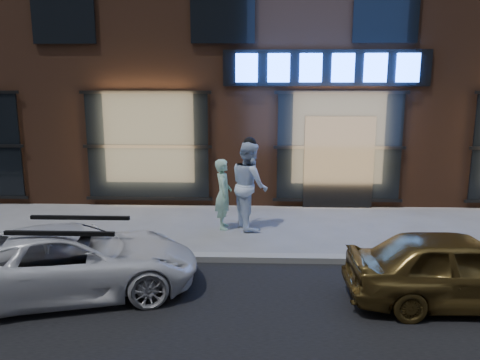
{
  "coord_description": "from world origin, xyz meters",
  "views": [
    {
      "loc": [
        -2.13,
        -8.15,
        3.22
      ],
      "look_at": [
        -2.49,
        1.6,
        1.2
      ],
      "focal_mm": 35.0,
      "sensor_mm": 36.0,
      "label": 1
    }
  ],
  "objects_px": {
    "man_bowtie": "(223,194)",
    "man_cap": "(250,185)",
    "white_suv": "(73,261)",
    "gold_sedan": "(459,269)"
  },
  "relations": [
    {
      "from": "man_bowtie",
      "to": "gold_sedan",
      "type": "xyz_separation_m",
      "value": [
        3.72,
        -3.62,
        -0.24
      ]
    },
    {
      "from": "man_cap",
      "to": "white_suv",
      "type": "height_order",
      "value": "man_cap"
    },
    {
      "from": "man_cap",
      "to": "man_bowtie",
      "type": "bearing_deg",
      "value": 77.55
    },
    {
      "from": "white_suv",
      "to": "gold_sedan",
      "type": "relative_size",
      "value": 1.17
    },
    {
      "from": "man_bowtie",
      "to": "white_suv",
      "type": "relative_size",
      "value": 0.41
    },
    {
      "from": "man_cap",
      "to": "gold_sedan",
      "type": "relative_size",
      "value": 0.61
    },
    {
      "from": "man_cap",
      "to": "gold_sedan",
      "type": "xyz_separation_m",
      "value": [
        3.13,
        -3.69,
        -0.43
      ]
    },
    {
      "from": "man_bowtie",
      "to": "white_suv",
      "type": "height_order",
      "value": "man_bowtie"
    },
    {
      "from": "man_bowtie",
      "to": "man_cap",
      "type": "relative_size",
      "value": 0.8
    },
    {
      "from": "man_bowtie",
      "to": "gold_sedan",
      "type": "distance_m",
      "value": 5.19
    }
  ]
}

